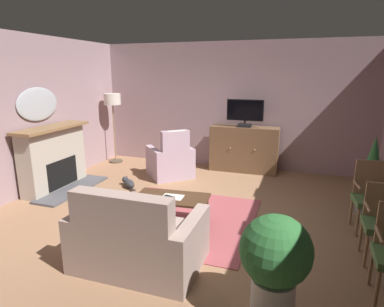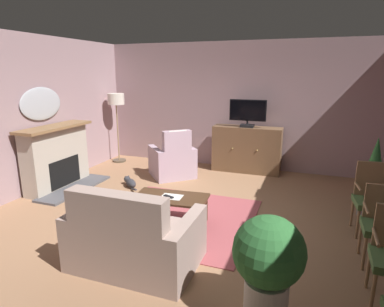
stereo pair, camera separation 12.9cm
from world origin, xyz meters
TOP-DOWN VIEW (x-y plane):
  - ground_plane at (0.00, 0.00)m, footprint 6.79×6.47m
  - wall_back at (0.00, 2.99)m, footprint 6.79×0.10m
  - wall_left at (-3.15, 0.00)m, footprint 0.10×6.47m
  - rug_central at (-0.12, -0.10)m, footprint 2.18×2.14m
  - fireplace at (-2.82, 0.38)m, footprint 0.82×1.60m
  - wall_mirror_oval at (-3.07, 0.38)m, footprint 0.06×0.98m
  - tv_cabinet at (0.37, 2.64)m, footprint 1.49×0.46m
  - television at (0.37, 2.58)m, footprint 0.79×0.20m
  - coffee_table at (-0.16, -0.33)m, footprint 1.10×0.64m
  - tv_remote at (-0.18, -0.37)m, footprint 0.18×0.11m
  - folded_newspaper at (-0.14, -0.34)m, footprint 0.31×0.24m
  - sofa_floral at (-0.13, -1.45)m, footprint 1.40×0.93m
  - armchair_near_window at (-1.02, 1.73)m, footprint 1.16×1.16m
  - side_chair_mid_row at (2.52, 0.39)m, footprint 0.50×0.47m
  - potted_plant_on_hearth_side at (2.60, 0.98)m, footprint 0.45×0.45m
  - potted_plant_small_fern_corner at (1.39, -1.78)m, footprint 0.63×0.63m
  - cat at (-1.54, 0.85)m, footprint 0.50×0.47m
  - floor_lamp at (-2.76, 2.38)m, footprint 0.39×0.39m

SIDE VIEW (x-z plane):
  - ground_plane at x=0.00m, z-range -0.04..0.00m
  - rug_central at x=-0.12m, z-range 0.00..0.01m
  - cat at x=-1.54m, z-range -0.01..0.18m
  - sofa_floral at x=-0.13m, z-range -0.17..0.82m
  - armchair_near_window at x=-1.02m, z-range -0.19..0.86m
  - coffee_table at x=-0.16m, z-range 0.17..0.59m
  - folded_newspaper at x=-0.14m, z-range 0.43..0.43m
  - tv_remote at x=-0.18m, z-range 0.43..0.45m
  - tv_cabinet at x=0.37m, z-range -0.02..0.99m
  - side_chair_mid_row at x=2.52m, z-range 0.03..1.01m
  - fireplace at x=-2.82m, z-range -0.03..1.17m
  - potted_plant_small_fern_corner at x=1.39m, z-range 0.09..1.08m
  - potted_plant_on_hearth_side at x=2.60m, z-range 0.05..1.30m
  - television at x=0.37m, z-range 1.03..1.62m
  - floor_lamp at x=-2.76m, z-range 0.54..2.22m
  - wall_back at x=0.00m, z-range 0.00..2.84m
  - wall_left at x=-3.15m, z-range 0.00..2.84m
  - wall_mirror_oval at x=-3.07m, z-range 1.30..1.90m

